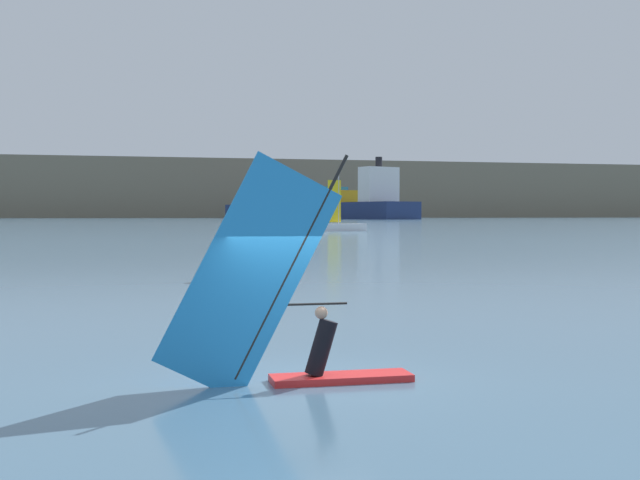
% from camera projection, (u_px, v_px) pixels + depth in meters
% --- Properties ---
extents(ground_plane, '(4000.00, 4000.00, 0.00)m').
position_uv_depth(ground_plane, '(304.00, 382.00, 13.94)').
color(ground_plane, '#476B84').
extents(windsurfer, '(4.37, 1.41, 4.17)m').
position_uv_depth(windsurfer, '(292.00, 320.00, 13.76)').
color(windsurfer, red).
rests_on(windsurfer, ground_plane).
extents(cargo_ship, '(132.45, 175.50, 36.59)m').
position_uv_depth(cargo_ship, '(310.00, 205.00, 540.53)').
color(cargo_ship, navy).
rests_on(cargo_ship, ground_plane).
extents(distant_headland, '(1359.60, 620.49, 49.00)m').
position_uv_depth(distant_headland, '(407.00, 194.00, 856.89)').
color(distant_headland, '#756B56').
rests_on(distant_headland, ground_plane).
extents(channel_buoy, '(1.32, 1.32, 1.95)m').
position_uv_depth(channel_buoy, '(235.00, 261.00, 35.23)').
color(channel_buoy, red).
rests_on(channel_buoy, ground_plane).
extents(small_sailboat, '(9.76, 5.92, 9.88)m').
position_uv_depth(small_sailboat, '(338.00, 226.00, 140.26)').
color(small_sailboat, white).
rests_on(small_sailboat, ground_plane).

